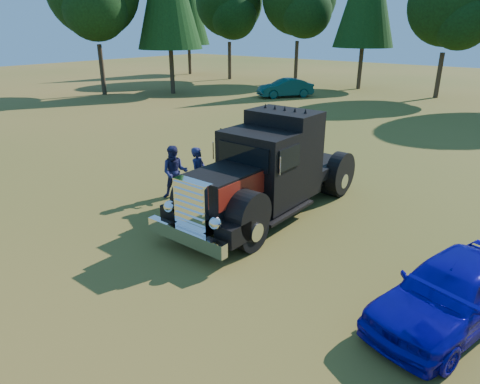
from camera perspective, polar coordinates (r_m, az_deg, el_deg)
name	(u,v)px	position (r m, az deg, el deg)	size (l,w,h in m)	color
ground	(247,263)	(10.41, 0.98, -9.47)	(120.00, 120.00, 0.00)	#3C4E17
diamond_t_truck	(266,174)	(12.57, 3.49, 2.48)	(3.29, 7.16, 3.00)	black
hotrod_coupe	(452,292)	(9.11, 26.40, -11.81)	(2.54, 4.38, 1.89)	#1A07A9
spectator_near	(199,175)	(13.68, -5.53, 2.30)	(0.65, 0.43, 1.80)	#20254B
spectator_far	(175,172)	(14.06, -8.67, 2.62)	(0.86, 0.67, 1.76)	#1B1E40
distant_teal_car	(285,88)	(35.20, 6.05, 13.63)	(1.52, 4.35, 1.43)	#082735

